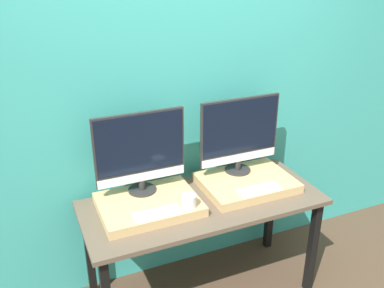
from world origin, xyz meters
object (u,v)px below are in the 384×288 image
Objects in this scene: keyboard_right at (260,189)px; keyboard_left at (157,213)px; mug at (189,201)px; monitor_left at (140,150)px; monitor_right at (240,133)px.

keyboard_left is at bearing 180.00° from keyboard_right.
mug is (0.20, 0.00, 0.03)m from keyboard_left.
monitor_left is at bearing 124.62° from mug.
mug reaches higher than keyboard_right.
monitor_right is at bearing 0.00° from monitor_left.
monitor_right reaches higher than mug.
mug reaches higher than keyboard_left.
monitor_right reaches higher than keyboard_left.
keyboard_left is 0.79m from monitor_right.
keyboard_left is 1.00× the size of keyboard_right.
monitor_right is at bearing 30.64° from mug.
keyboard_right is (0.49, -0.00, -0.03)m from mug.
keyboard_left is 3.20× the size of mug.
mug is 0.62m from monitor_right.
keyboard_left is 0.20m from mug.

